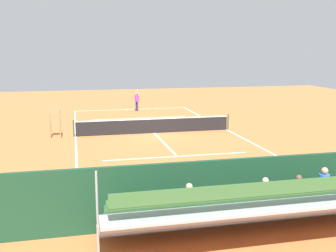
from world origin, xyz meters
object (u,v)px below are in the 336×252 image
tennis_net (154,125)px  tennis_player (137,100)px  courtside_bench (285,190)px  equipment_bag (233,206)px  tennis_ball_near (157,111)px  tennis_ball_far (147,112)px  umpire_chair (55,117)px  bleacher_stand (260,207)px  tennis_racket (128,110)px

tennis_net → tennis_player: bearing=-92.1°
courtside_bench → tennis_player: tennis_player is taller
equipment_bag → tennis_ball_near: bearing=-95.1°
courtside_bench → tennis_ball_far: bearing=-87.6°
courtside_bench → tennis_ball_near: 22.49m
umpire_chair → tennis_player: bearing=-123.7°
tennis_net → tennis_player: 9.83m
umpire_chair → tennis_ball_far: 11.68m
bleacher_stand → tennis_ball_far: size_ratio=137.27×
umpire_chair → tennis_ball_far: umpire_chair is taller
courtside_bench → umpire_chair: bearing=-58.1°
bleacher_stand → tennis_player: (-0.27, -25.11, 0.13)m
umpire_chair → tennis_ball_near: (-8.27, -9.23, -1.28)m
tennis_player → tennis_net: bearing=87.9°
tennis_net → tennis_ball_near: tennis_net is taller
equipment_bag → tennis_player: tennis_player is taller
courtside_bench → tennis_player: 23.15m
tennis_ball_near → tennis_net: bearing=77.4°
equipment_bag → tennis_racket: (0.44, -23.98, -0.16)m
bleacher_stand → courtside_bench: size_ratio=5.03×
tennis_net → tennis_ball_far: bearing=-97.1°
umpire_chair → courtside_bench: size_ratio=1.19×
umpire_chair → tennis_ball_near: umpire_chair is taller
equipment_bag → tennis_ball_far: bearing=-92.7°
tennis_net → umpire_chair: bearing=0.2°
tennis_net → tennis_ball_near: bearing=-102.6°
tennis_player → tennis_racket: size_ratio=3.34×
tennis_net → courtside_bench: tennis_net is taller
tennis_net → tennis_ball_far: tennis_net is taller
bleacher_stand → tennis_ball_far: (-1.02, -24.29, -0.86)m
tennis_racket → umpire_chair: bearing=61.2°
tennis_net → courtside_bench: (-2.04, 13.27, 0.06)m
courtside_bench → tennis_racket: (2.42, -23.85, -0.54)m
tennis_net → equipment_bag: 13.40m
courtside_bench → equipment_bag: 2.03m
umpire_chair → equipment_bag: 14.82m
equipment_bag → tennis_racket: size_ratio=1.56×
courtside_bench → equipment_bag: size_ratio=2.00×
tennis_ball_far → courtside_bench: bearing=92.4°
bleacher_stand → tennis_ball_near: size_ratio=137.27×
tennis_player → tennis_ball_far: bearing=132.8°
tennis_ball_near → tennis_racket: bearing=-29.2°
tennis_net → tennis_player: size_ratio=5.35×
bleacher_stand → courtside_bench: (-1.95, -2.03, -0.33)m
tennis_ball_near → umpire_chair: bearing=48.1°
equipment_bag → bleacher_stand: bearing=91.1°
tennis_ball_near → bleacher_stand: bearing=85.4°
umpire_chair → tennis_racket: umpire_chair is taller
tennis_racket → equipment_bag: bearing=91.0°
tennis_net → tennis_ball_far: (-1.12, -8.99, -0.47)m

